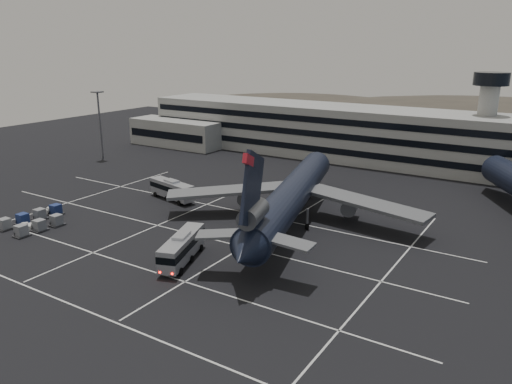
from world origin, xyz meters
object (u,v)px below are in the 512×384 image
trijet_main (291,196)px  uld_cluster (35,220)px  bus_far (172,189)px  bus_near (182,247)px  tug_a (52,210)px

trijet_main → uld_cluster: trijet_main is taller
bus_far → uld_cluster: size_ratio=0.96×
trijet_main → bus_near: 22.91m
trijet_main → bus_near: size_ratio=4.62×
bus_near → uld_cluster: size_ratio=0.99×
uld_cluster → bus_near: bearing=4.1°
bus_near → tug_a: 34.71m
uld_cluster → trijet_main: bearing=33.0°
bus_near → uld_cluster: 31.49m
trijet_main → uld_cluster: size_ratio=4.57×
bus_far → trijet_main: bearing=-77.1°
bus_near → bus_far: bus_near is taller
bus_far → tug_a: bus_far is taller
trijet_main → bus_far: trijet_main is taller
trijet_main → bus_far: size_ratio=4.75×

